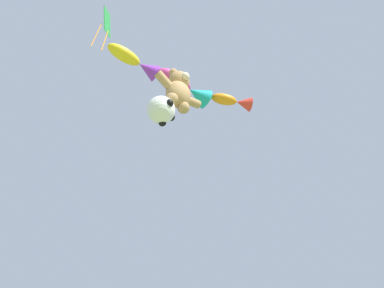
{
  "coord_description": "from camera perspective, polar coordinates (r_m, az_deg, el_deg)",
  "views": [
    {
      "loc": [
        -5.78,
        -0.1,
        1.62
      ],
      "look_at": [
        -0.93,
        5.16,
        9.94
      ],
      "focal_mm": 35.0,
      "sensor_mm": 36.0,
      "label": 1
    }
  ],
  "objects": [
    {
      "name": "soccer_ball_kite",
      "position": [
        10.82,
        -4.7,
        5.15
      ],
      "size": [
        0.91,
        0.9,
        0.84
      ],
      "color": "white"
    },
    {
      "name": "fish_kite_magenta",
      "position": [
        14.25,
        -0.85,
        8.61
      ],
      "size": [
        2.26,
        0.98,
        0.8
      ],
      "color": "#E53F9E"
    },
    {
      "name": "diamond_kite",
      "position": [
        15.07,
        -12.93,
        17.34
      ],
      "size": [
        0.94,
        0.95,
        2.91
      ],
      "color": "green"
    },
    {
      "name": "teddy_bear_kite",
      "position": [
        11.77,
        -2.06,
        8.2
      ],
      "size": [
        1.8,
        0.79,
        1.83
      ],
      "color": "tan"
    },
    {
      "name": "fish_kite_goldfin",
      "position": [
        14.55,
        -8.54,
        12.27
      ],
      "size": [
        2.12,
        0.86,
        0.68
      ],
      "color": "yellow"
    },
    {
      "name": "fish_kite_tangerine",
      "position": [
        14.73,
        6.38,
        6.49
      ],
      "size": [
        1.64,
        1.23,
        0.57
      ],
      "color": "orange"
    }
  ]
}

